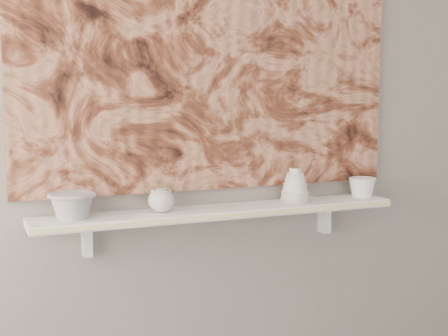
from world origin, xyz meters
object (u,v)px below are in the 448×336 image
shelf (221,211)px  painting (213,43)px  cup_cream (161,200)px  bowl_grey (72,205)px  bell_vessel (295,185)px  bowl_white (362,187)px

shelf → painting: (0.00, 0.08, 0.62)m
painting → cup_cream: (-0.23, -0.08, -0.57)m
bowl_grey → bell_vessel: (0.86, 0.00, 0.02)m
bowl_white → bowl_grey: bearing=180.0°
shelf → painting: size_ratio=0.93×
painting → bowl_grey: 0.79m
painting → cup_cream: 0.62m
shelf → cup_cream: size_ratio=15.07×
cup_cream → bell_vessel: (0.55, 0.00, 0.02)m
bowl_grey → bowl_white: bearing=0.0°
painting → bowl_grey: size_ratio=9.31×
bowl_grey → bell_vessel: 0.86m
cup_cream → bell_vessel: 0.55m
bowl_white → painting: bearing=172.7°
bowl_grey → cup_cream: (0.31, 0.00, -0.00)m
painting → bowl_white: painting is taller
bowl_grey → bell_vessel: bearing=0.0°
painting → shelf: bearing=-90.0°
bell_vessel → bowl_grey: bearing=180.0°
painting → bowl_white: (0.63, -0.08, -0.57)m
bowl_grey → painting: bearing=8.4°
painting → cup_cream: painting is taller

